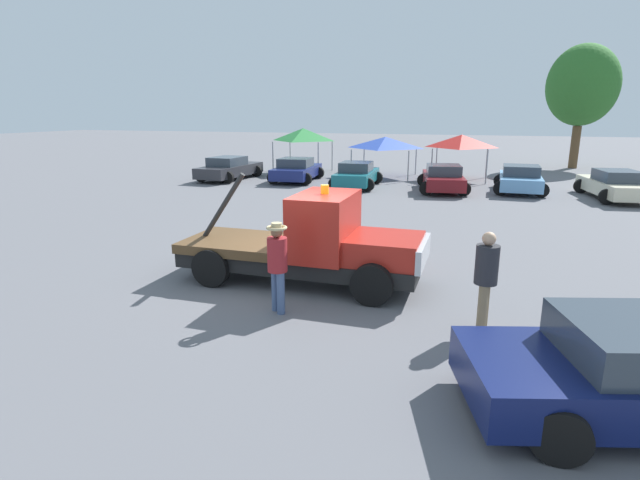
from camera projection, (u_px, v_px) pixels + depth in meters
ground_plane at (300, 281)px, 11.76m from camera, size 160.00×160.00×0.00m
tow_truck at (313, 245)px, 11.43m from camera, size 5.67×2.13×2.51m
person_near_truck at (486, 274)px, 8.90m from camera, size 0.41×0.41×1.85m
person_at_hood at (277, 260)px, 9.71m from camera, size 0.40×0.40×1.82m
parked_car_charcoal at (229, 168)px, 29.32m from camera, size 2.63×4.98×1.34m
parked_car_navy at (296, 170)px, 28.52m from camera, size 2.75×4.47×1.34m
parked_car_teal at (357, 175)px, 26.33m from camera, size 2.49×4.34×1.34m
parked_car_maroon at (443, 178)px, 24.95m from camera, size 2.85×4.64×1.34m
parked_car_skyblue at (520, 179)px, 24.68m from camera, size 2.54×4.34×1.34m
parked_car_cream at (615, 185)px, 22.66m from camera, size 2.88×4.96×1.34m
canopy_tent_green at (303, 135)px, 32.39m from camera, size 3.11×3.11×2.85m
canopy_tent_blue at (385, 143)px, 30.17m from camera, size 3.43×3.43×2.41m
canopy_tent_red at (462, 141)px, 28.77m from camera, size 3.04×3.04×2.60m
tree_left at (582, 86)px, 33.97m from camera, size 4.67×4.67×8.34m
traffic_cone at (375, 245)px, 13.94m from camera, size 0.40×0.40×0.55m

